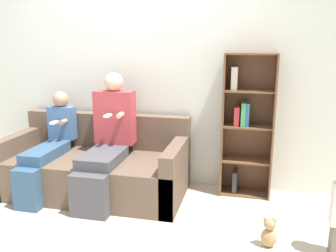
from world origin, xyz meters
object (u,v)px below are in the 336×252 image
object	(u,v)px
bookshelf	(246,124)
teddy_bear	(269,233)
child_seated	(48,146)
adult_seated	(108,137)
couch	(96,168)

from	to	relation	value
bookshelf	teddy_bear	distance (m)	1.23
child_seated	bookshelf	bearing A→B (deg)	13.34
adult_seated	bookshelf	world-z (taller)	bookshelf
teddy_bear	child_seated	bearing A→B (deg)	166.04
couch	child_seated	bearing A→B (deg)	-164.19
couch	child_seated	xyz separation A→B (m)	(-0.47, -0.13, 0.26)
teddy_bear	couch	bearing A→B (deg)	158.78
adult_seated	bookshelf	size ratio (longest dim) A/B	0.86
couch	adult_seated	world-z (taller)	adult_seated
child_seated	adult_seated	bearing A→B (deg)	5.49
adult_seated	teddy_bear	xyz separation A→B (m)	(1.60, -0.62, -0.52)
teddy_bear	adult_seated	bearing A→B (deg)	158.81
adult_seated	teddy_bear	bearing A→B (deg)	-21.19
couch	teddy_bear	distance (m)	1.91
couch	child_seated	distance (m)	0.55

